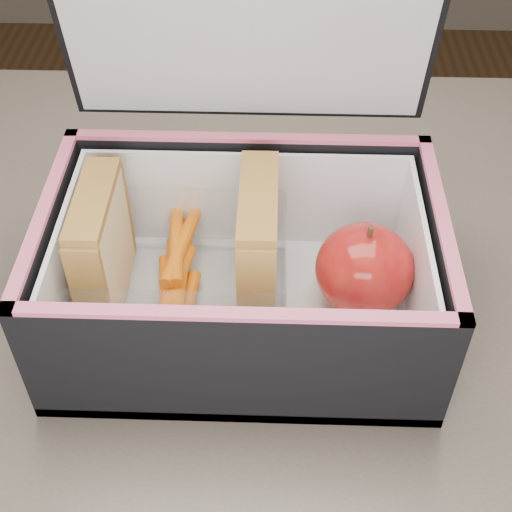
{
  "coord_description": "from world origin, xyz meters",
  "views": [
    {
      "loc": [
        -0.03,
        -0.38,
        1.21
      ],
      "look_at": [
        -0.04,
        0.02,
        0.81
      ],
      "focal_mm": 50.0,
      "sensor_mm": 36.0,
      "label": 1
    }
  ],
  "objects": [
    {
      "name": "carrot_sticks",
      "position": [
        -0.11,
        0.02,
        0.78
      ],
      "size": [
        0.04,
        0.16,
        0.03
      ],
      "color": "#D3620F",
      "rests_on": "plastic_tub"
    },
    {
      "name": "sandwich_left",
      "position": [
        -0.16,
        0.02,
        0.82
      ],
      "size": [
        0.03,
        0.1,
        0.11
      ],
      "color": "#D9C687",
      "rests_on": "plastic_tub"
    },
    {
      "name": "paper_napkin",
      "position": [
        0.04,
        0.01,
        0.77
      ],
      "size": [
        0.1,
        0.1,
        0.01
      ],
      "primitive_type": "cube",
      "rotation": [
        0.0,
        0.0,
        -0.2
      ],
      "color": "white",
      "rests_on": "lunch_bag"
    },
    {
      "name": "plastic_tub",
      "position": [
        -0.1,
        0.02,
        0.8
      ],
      "size": [
        0.17,
        0.12,
        0.07
      ],
      "primitive_type": null,
      "color": "white",
      "rests_on": "lunch_bag"
    },
    {
      "name": "kitchen_table",
      "position": [
        0.0,
        0.0,
        0.66
      ],
      "size": [
        1.2,
        0.8,
        0.75
      ],
      "color": "#62554B",
      "rests_on": "ground"
    },
    {
      "name": "lunch_bag",
      "position": [
        -0.05,
        0.01,
        0.82
      ],
      "size": [
        0.3,
        0.24,
        0.3
      ],
      "color": "black",
      "rests_on": "kitchen_table"
    },
    {
      "name": "red_apple",
      "position": [
        0.05,
        0.01,
        0.81
      ],
      "size": [
        0.09,
        0.09,
        0.08
      ],
      "rotation": [
        0.0,
        0.0,
        0.22
      ],
      "color": "#92030E",
      "rests_on": "paper_napkin"
    },
    {
      "name": "sandwich_right",
      "position": [
        -0.04,
        0.02,
        0.82
      ],
      "size": [
        0.03,
        0.1,
        0.11
      ],
      "color": "#D9C687",
      "rests_on": "plastic_tub"
    }
  ]
}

